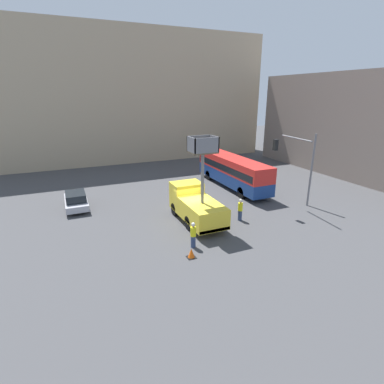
% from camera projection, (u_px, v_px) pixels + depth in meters
% --- Properties ---
extents(ground_plane, '(120.00, 120.00, 0.00)m').
position_uv_depth(ground_plane, '(190.00, 221.00, 24.29)').
color(ground_plane, '#424244').
extents(building_backdrop_far, '(44.00, 10.00, 18.59)m').
position_uv_depth(building_backdrop_far, '(119.00, 97.00, 45.39)').
color(building_backdrop_far, tan).
rests_on(building_backdrop_far, ground_plane).
extents(building_backdrop_side, '(10.00, 28.00, 12.25)m').
position_uv_depth(building_backdrop_side, '(368.00, 125.00, 37.04)').
color(building_backdrop_side, gray).
rests_on(building_backdrop_side, ground_plane).
extents(utility_truck, '(2.47, 6.13, 6.95)m').
position_uv_depth(utility_truck, '(196.00, 204.00, 23.63)').
color(utility_truck, yellow).
rests_on(utility_truck, ground_plane).
extents(city_bus, '(2.47, 11.59, 3.29)m').
position_uv_depth(city_bus, '(233.00, 170.00, 32.44)').
color(city_bus, navy).
rests_on(city_bus, ground_plane).
extents(traffic_light_pole, '(4.15, 3.90, 6.54)m').
position_uv_depth(traffic_light_pole, '(300.00, 159.00, 25.78)').
color(traffic_light_pole, slate).
rests_on(traffic_light_pole, ground_plane).
extents(road_worker_near_truck, '(0.38, 0.38, 1.79)m').
position_uv_depth(road_worker_near_truck, '(193.00, 235.00, 19.83)').
color(road_worker_near_truck, navy).
rests_on(road_worker_near_truck, ground_plane).
extents(road_worker_directing, '(0.38, 0.38, 1.83)m').
position_uv_depth(road_worker_directing, '(240.00, 210.00, 24.07)').
color(road_worker_directing, navy).
rests_on(road_worker_directing, ground_plane).
extents(traffic_cone_near_truck, '(0.55, 0.55, 0.63)m').
position_uv_depth(traffic_cone_near_truck, '(191.00, 253.00, 18.73)').
color(traffic_cone_near_truck, black).
rests_on(traffic_cone_near_truck, ground_plane).
extents(parked_car_curbside, '(1.87, 4.39, 1.50)m').
position_uv_depth(parked_car_curbside, '(76.00, 200.00, 26.68)').
color(parked_car_curbside, '#A8A8B2').
rests_on(parked_car_curbside, ground_plane).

